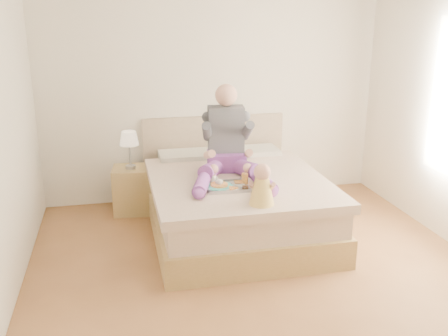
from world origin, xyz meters
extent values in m
cube|color=brown|center=(0.00, 0.00, 0.00)|extent=(4.00, 4.20, 0.01)
cube|color=silver|center=(0.00, 2.10, 1.35)|extent=(4.00, 0.02, 2.70)
cube|color=silver|center=(0.00, -2.10, 1.35)|extent=(4.00, 0.02, 2.70)
cube|color=olive|center=(0.00, 1.02, 0.14)|extent=(1.68, 2.13, 0.28)
cube|color=#C8AC95|center=(0.00, 1.02, 0.40)|extent=(1.60, 2.05, 0.24)
cube|color=#C8AC95|center=(0.00, 0.87, 0.57)|extent=(1.70, 1.80, 0.09)
cube|color=beige|center=(-0.38, 1.76, 0.59)|extent=(0.62, 0.40, 0.14)
cube|color=beige|center=(0.38, 1.76, 0.59)|extent=(0.62, 0.40, 0.14)
cube|color=gray|center=(0.00, 2.09, 0.50)|extent=(1.70, 0.08, 1.00)
cube|color=olive|center=(-1.00, 1.76, 0.26)|extent=(0.46, 0.42, 0.52)
cylinder|color=#ACAEB3|center=(-1.01, 1.73, 0.54)|extent=(0.11, 0.11, 0.04)
cylinder|color=#ACAEB3|center=(-1.01, 1.73, 0.68)|extent=(0.02, 0.02, 0.23)
cone|color=beige|center=(-1.01, 1.73, 0.87)|extent=(0.21, 0.21, 0.15)
cube|color=#783A93|center=(-0.05, 1.20, 0.70)|extent=(0.42, 0.35, 0.18)
cube|color=#393A41|center=(-0.04, 1.26, 1.02)|extent=(0.39, 0.27, 0.49)
sphere|color=tan|center=(-0.04, 1.23, 1.38)|extent=(0.22, 0.22, 0.22)
cylinder|color=#783A93|center=(-0.24, 0.98, 0.69)|extent=(0.38, 0.53, 0.22)
cylinder|color=#783A93|center=(-0.41, 0.62, 0.68)|extent=(0.26, 0.48, 0.13)
sphere|color=#783A93|center=(-0.48, 0.40, 0.67)|extent=(0.11, 0.11, 0.11)
cylinder|color=#393A41|center=(-0.26, 1.15, 1.04)|extent=(0.16, 0.31, 0.25)
cylinder|color=tan|center=(-0.27, 0.96, 0.85)|extent=(0.08, 0.31, 0.17)
sphere|color=tan|center=(-0.26, 0.80, 0.75)|extent=(0.09, 0.09, 0.09)
cylinder|color=#783A93|center=(0.08, 0.94, 0.69)|extent=(0.26, 0.54, 0.22)
cylinder|color=#783A93|center=(0.16, 0.54, 0.68)|extent=(0.15, 0.47, 0.13)
sphere|color=#783A93|center=(0.17, 0.32, 0.67)|extent=(0.11, 0.11, 0.11)
cylinder|color=#393A41|center=(0.15, 1.10, 1.04)|extent=(0.10, 0.30, 0.25)
cylinder|color=tan|center=(0.11, 0.91, 0.85)|extent=(0.15, 0.32, 0.17)
sphere|color=tan|center=(0.06, 0.76, 0.75)|extent=(0.09, 0.09, 0.09)
cube|color=#ACAEB3|center=(-0.16, 0.63, 0.62)|extent=(0.43, 0.35, 0.01)
cylinder|color=#46CAB9|center=(-0.24, 0.65, 0.63)|extent=(0.24, 0.24, 0.01)
cylinder|color=#DD9349|center=(-0.24, 0.65, 0.64)|extent=(0.16, 0.16, 0.02)
cylinder|color=silver|center=(-0.28, 0.76, 0.66)|extent=(0.07, 0.07, 0.08)
torus|color=silver|center=(-0.24, 0.76, 0.66)|extent=(0.02, 0.06, 0.06)
cylinder|color=brown|center=(-0.28, 0.76, 0.70)|extent=(0.07, 0.07, 0.01)
cylinder|color=silver|center=(-0.04, 0.70, 0.63)|extent=(0.14, 0.14, 0.01)
cube|color=#DD9349|center=(-0.04, 0.70, 0.64)|extent=(0.08, 0.07, 0.02)
cylinder|color=silver|center=(-0.14, 0.54, 0.63)|extent=(0.14, 0.14, 0.01)
ellipsoid|color=#A82212|center=(-0.12, 0.53, 0.64)|extent=(0.03, 0.03, 0.01)
cylinder|color=white|center=(0.01, 0.68, 0.68)|extent=(0.06, 0.06, 0.11)
cylinder|color=orange|center=(0.01, 0.68, 0.67)|extent=(0.06, 0.06, 0.10)
cylinder|color=white|center=(-0.02, 0.53, 0.64)|extent=(0.06, 0.06, 0.04)
cylinder|color=#46250A|center=(-0.02, 0.53, 0.64)|extent=(0.05, 0.05, 0.03)
cone|color=gold|center=(0.03, 0.17, 0.73)|extent=(0.22, 0.22, 0.23)
sphere|color=tan|center=(0.03, 0.17, 0.90)|extent=(0.14, 0.14, 0.14)
cylinder|color=tan|center=(0.02, 0.29, 0.65)|extent=(0.12, 0.17, 0.06)
sphere|color=tan|center=(0.04, 0.37, 0.65)|extent=(0.05, 0.05, 0.05)
cylinder|color=tan|center=(-0.05, 0.21, 0.77)|extent=(0.10, 0.12, 0.10)
cylinder|color=tan|center=(0.10, 0.26, 0.65)|extent=(0.08, 0.17, 0.06)
sphere|color=tan|center=(0.13, 0.34, 0.65)|extent=(0.05, 0.05, 0.05)
cylinder|color=tan|center=(0.11, 0.15, 0.77)|extent=(0.05, 0.12, 0.10)
camera|label=1|loc=(-1.15, -3.63, 2.18)|focal=40.00mm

